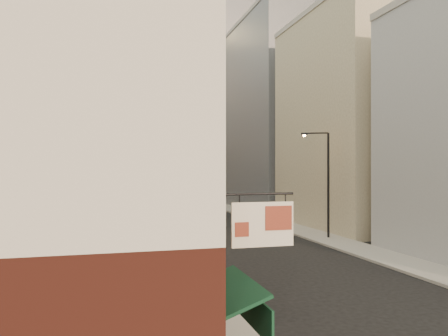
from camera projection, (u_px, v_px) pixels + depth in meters
sidewalk_left at (132, 208)px, 60.83m from camera, size 3.00×140.00×0.15m
sidewalk_right at (222, 206)px, 64.27m from camera, size 3.00×140.00×0.15m
near_building_left at (83, 155)px, 15.30m from camera, size 8.30×23.04×12.30m
left_bldg_beige at (79, 135)px, 31.44m from camera, size 8.00×12.00×16.00m
left_bldg_grey at (88, 128)px, 46.87m from camera, size 8.00×16.00×20.00m
left_bldg_tan at (92, 149)px, 64.23m from camera, size 8.00×18.00×17.00m
left_bldg_wingrid at (95, 135)px, 83.53m from camera, size 8.00×20.00×24.00m
right_bldg_beige at (346, 122)px, 41.64m from camera, size 8.00×16.00×20.00m
right_bldg_wingrid at (270, 116)px, 60.94m from camera, size 8.00×20.00×26.00m
highrise at (247, 71)px, 89.57m from camera, size 21.00×23.00×51.20m
clock_tower at (147, 115)px, 98.02m from camera, size 14.00×14.00×44.90m
white_tower at (209, 104)px, 87.43m from camera, size 8.00×8.00×41.50m
streetlamp_mid at (325, 178)px, 34.37m from camera, size 2.09×0.98×8.42m
traffic_light_left at (143, 188)px, 46.98m from camera, size 0.52×0.38×5.00m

